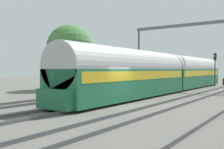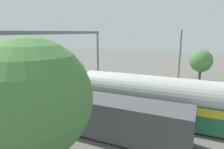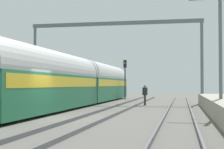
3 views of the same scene
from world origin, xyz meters
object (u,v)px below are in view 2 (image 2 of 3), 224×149
Objects in this scene: passenger_train at (89,90)px; freight_car at (103,116)px; person_crossing at (109,85)px; railway_signal_far at (20,68)px; catenary_gantry at (64,48)px.

freight_car is at bearing -137.94° from passenger_train.
passenger_train reaches higher than person_crossing.
railway_signal_far is at bearing -134.32° from person_crossing.
freight_car is 16.96m from railway_signal_far.
freight_car is 7.51× the size of person_crossing.
passenger_train reaches higher than freight_car.
freight_car is 10.46m from person_crossing.
passenger_train is 5.55m from person_crossing.
railway_signal_far is at bearing 91.23° from catenary_gantry.
person_crossing is (9.61, 4.10, -0.44)m from freight_car.
freight_car is 0.77× the size of catenary_gantry.
railway_signal_far is (-3.54, 11.66, 1.96)m from person_crossing.
catenary_gantry reaches higher than person_crossing.
catenary_gantry is (0.16, -7.44, 2.94)m from railway_signal_far.
catenary_gantry is at bearing -112.52° from person_crossing.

